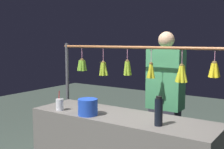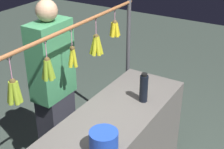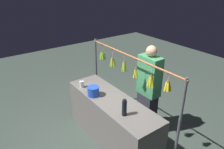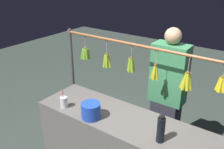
{
  "view_description": "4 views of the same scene",
  "coord_description": "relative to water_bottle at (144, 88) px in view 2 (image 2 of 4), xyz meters",
  "views": [
    {
      "loc": [
        -1.63,
        2.55,
        1.69
      ],
      "look_at": [
        0.11,
        0.0,
        1.32
      ],
      "focal_mm": 46.45,
      "sensor_mm": 36.0,
      "label": 1
    },
    {
      "loc": [
        1.85,
        1.21,
        2.45
      ],
      "look_at": [
        -0.14,
        0.0,
        1.29
      ],
      "focal_mm": 51.9,
      "sensor_mm": 36.0,
      "label": 2
    },
    {
      "loc": [
        -2.63,
        1.91,
        2.89
      ],
      "look_at": [
        -0.01,
        0.0,
        1.37
      ],
      "focal_mm": 34.53,
      "sensor_mm": 36.0,
      "label": 3
    },
    {
      "loc": [
        -1.25,
        1.94,
        2.43
      ],
      "look_at": [
        0.15,
        0.0,
        1.38
      ],
      "focal_mm": 40.0,
      "sensor_mm": 36.0,
      "label": 4
    }
  ],
  "objects": [
    {
      "name": "display_rack",
      "position": [
        0.52,
        -0.52,
        0.17
      ],
      "size": [
        2.35,
        0.13,
        1.65
      ],
      "color": "#4C4C51",
      "rests_on": "ground"
    },
    {
      "name": "water_bottle",
      "position": [
        0.0,
        0.0,
        0.0
      ],
      "size": [
        0.08,
        0.08,
        0.28
      ],
      "color": "black",
      "rests_on": "market_counter"
    },
    {
      "name": "blue_bucket",
      "position": [
        0.79,
        0.07,
        -0.05
      ],
      "size": [
        0.21,
        0.21,
        0.18
      ],
      "primitive_type": "cylinder",
      "color": "blue",
      "rests_on": "market_counter"
    },
    {
      "name": "vendor_person",
      "position": [
        0.3,
        -0.82,
        -0.14
      ],
      "size": [
        0.43,
        0.23,
        1.79
      ],
      "color": "#2D2D38",
      "rests_on": "ground"
    }
  ]
}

